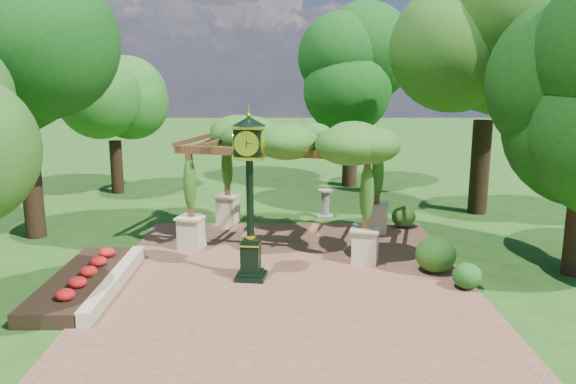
{
  "coord_description": "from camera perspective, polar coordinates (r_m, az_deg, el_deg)",
  "views": [
    {
      "loc": [
        -0.1,
        -13.61,
        5.59
      ],
      "look_at": [
        0.0,
        2.5,
        2.2
      ],
      "focal_mm": 35.0,
      "sensor_mm": 36.0,
      "label": 1
    }
  ],
  "objects": [
    {
      "name": "tree_west_far",
      "position": [
        27.69,
        -17.41,
        8.95
      ],
      "size": [
        3.74,
        3.74,
        6.46
      ],
      "color": "black",
      "rests_on": "ground"
    },
    {
      "name": "shrub_back",
      "position": [
        21.18,
        11.66,
        -2.45
      ],
      "size": [
        1.09,
        1.09,
        0.79
      ],
      "primitive_type": "ellipsoid",
      "rotation": [
        0.0,
        0.0,
        -0.29
      ],
      "color": "#2F601B",
      "rests_on": "brick_plaza"
    },
    {
      "name": "border_wall",
      "position": [
        15.76,
        -17.12,
        -8.67
      ],
      "size": [
        0.35,
        5.0,
        0.4
      ],
      "primitive_type": "cube",
      "color": "#C6B793",
      "rests_on": "ground"
    },
    {
      "name": "tree_east_far",
      "position": [
        23.79,
        19.71,
        13.93
      ],
      "size": [
        4.97,
        4.97,
        9.79
      ],
      "color": "black",
      "rests_on": "ground"
    },
    {
      "name": "shrub_front",
      "position": [
        15.66,
        17.74,
        -8.11
      ],
      "size": [
        1.01,
        1.01,
        0.69
      ],
      "primitive_type": "ellipsoid",
      "rotation": [
        0.0,
        0.0,
        0.4
      ],
      "color": "#1C4F16",
      "rests_on": "brick_plaza"
    },
    {
      "name": "tree_west_near",
      "position": [
        20.91,
        -25.57,
        11.81
      ],
      "size": [
        4.72,
        4.72,
        8.69
      ],
      "color": "#301E13",
      "rests_on": "ground"
    },
    {
      "name": "flower_bed",
      "position": [
        16.05,
        -20.23,
        -8.58
      ],
      "size": [
        1.5,
        5.0,
        0.36
      ],
      "primitive_type": "cube",
      "color": "red",
      "rests_on": "ground"
    },
    {
      "name": "tree_north",
      "position": [
        28.33,
        6.49,
        12.03
      ],
      "size": [
        4.44,
        4.44,
        8.32
      ],
      "color": "#312313",
      "rests_on": "ground"
    },
    {
      "name": "shrub_mid",
      "position": [
        16.63,
        14.78,
        -6.15
      ],
      "size": [
        1.19,
        1.19,
        1.03
      ],
      "primitive_type": "ellipsoid",
      "rotation": [
        0.0,
        0.0,
        0.04
      ],
      "color": "#245518",
      "rests_on": "brick_plaza"
    },
    {
      "name": "ground",
      "position": [
        14.71,
        0.06,
        -10.44
      ],
      "size": [
        120.0,
        120.0,
        0.0
      ],
      "primitive_type": "plane",
      "color": "#1E4714",
      "rests_on": "ground"
    },
    {
      "name": "brick_plaza",
      "position": [
        15.64,
        0.03,
        -8.98
      ],
      "size": [
        10.0,
        12.0,
        0.04
      ],
      "primitive_type": "cube",
      "color": "brown",
      "rests_on": "ground"
    },
    {
      "name": "pergola",
      "position": [
        18.56,
        0.04,
        4.97
      ],
      "size": [
        7.32,
        5.57,
        4.1
      ],
      "rotation": [
        0.0,
        0.0,
        -0.26
      ],
      "color": "beige",
      "rests_on": "brick_plaza"
    },
    {
      "name": "sundial",
      "position": [
        22.27,
        3.79,
        -1.38
      ],
      "size": [
        0.69,
        0.69,
        1.12
      ],
      "rotation": [
        0.0,
        0.0,
        -0.11
      ],
      "color": "gray",
      "rests_on": "ground"
    },
    {
      "name": "pedestal_clock",
      "position": [
        15.04,
        -3.91,
        0.91
      ],
      "size": [
        1.01,
        1.01,
        4.57
      ],
      "rotation": [
        0.0,
        0.0,
        -0.13
      ],
      "color": "black",
      "rests_on": "brick_plaza"
    }
  ]
}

